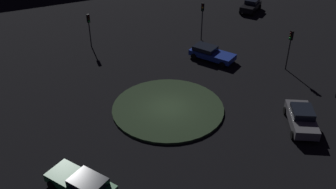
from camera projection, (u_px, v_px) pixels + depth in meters
The scene contains 9 objects.
ground_plane at pixel (168, 109), 32.16m from camera, with size 115.75×115.75×0.00m, color black.
roundabout_island at pixel (168, 108), 32.10m from camera, with size 9.31×9.31×0.19m, color #2D4228.
car_grey at pixel (302, 118), 29.79m from camera, with size 4.79×3.20×1.55m.
car_black at pixel (251, 5), 51.41m from camera, with size 4.04×2.22×1.53m.
car_blue at pixel (211, 53), 39.53m from camera, with size 2.75×4.85×1.29m.
car_green at pixel (82, 183), 24.05m from camera, with size 2.61×4.81×1.30m.
traffic_light_southeast_near at pixel (290, 42), 36.51m from camera, with size 0.40×0.37×4.04m.
traffic_light_northeast at pixel (89, 24), 40.99m from camera, with size 0.37×0.40×3.72m.
traffic_light_east at pixel (202, 14), 42.31m from camera, with size 0.38×0.33×4.32m.
Camera 1 is at (-24.12, -10.99, 18.25)m, focal length 41.23 mm.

